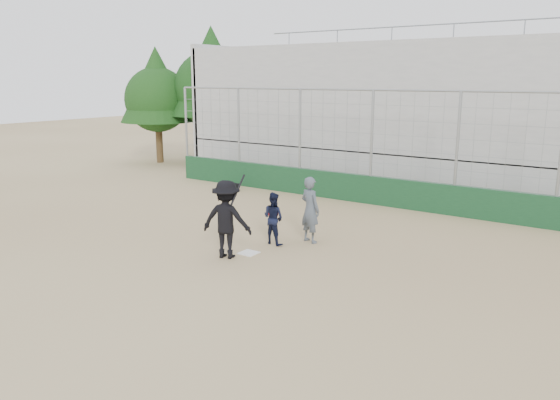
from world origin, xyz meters
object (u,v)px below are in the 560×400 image
Objects in this scene: equipment_bag at (230,187)px; umpire at (310,213)px; catcher_crouched at (273,226)px; batter_at_plate at (227,219)px.

umpire is at bearing -33.37° from equipment_bag.
catcher_crouched is 1.07m from umpire.
catcher_crouched is at bearing 62.35° from umpire.
umpire reaches higher than equipment_bag.
batter_at_plate is 8.46m from equipment_bag.
batter_at_plate is 2.10× the size of catcher_crouched.
batter_at_plate reaches higher than catcher_crouched.
batter_at_plate is 2.51m from umpire.
catcher_crouched is (0.30, 1.57, -0.49)m from batter_at_plate.
equipment_bag is at bearing -16.60° from umpire.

